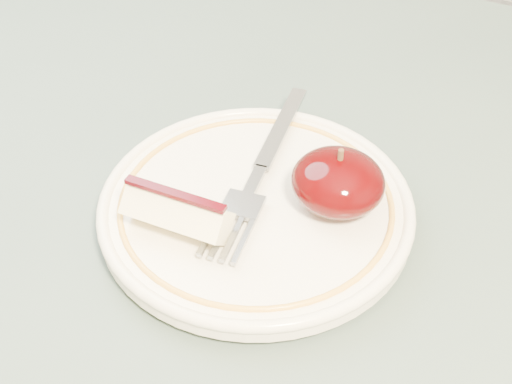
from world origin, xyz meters
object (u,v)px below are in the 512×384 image
at_px(plate, 256,207).
at_px(apple_half, 338,182).
at_px(table, 179,315).
at_px(fork, 261,169).

height_order(plate, apple_half, apple_half).
bearing_deg(table, plate, 42.14).
height_order(apple_half, fork, apple_half).
xyz_separation_m(apple_half, fork, (-0.06, 0.01, -0.02)).
relative_size(table, plate, 4.01).
height_order(table, apple_half, apple_half).
height_order(table, plate, plate).
xyz_separation_m(table, plate, (0.05, 0.04, 0.10)).
relative_size(table, apple_half, 13.71).
height_order(table, fork, fork).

